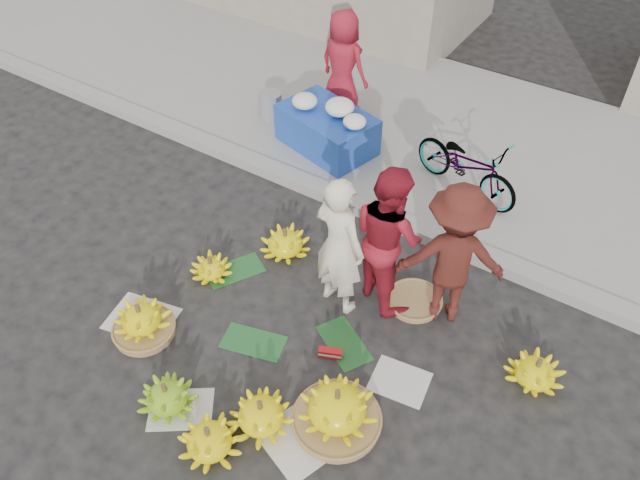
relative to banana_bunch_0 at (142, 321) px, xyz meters
The scene contains 22 objects.
ground 1.35m from the banana_bunch_0, 32.37° to the left, with size 80.00×80.00×0.00m, color black.
curb 3.13m from the banana_bunch_0, 68.78° to the left, with size 40.00×0.25×0.15m, color gray.
sidewalk 5.15m from the banana_bunch_0, 77.28° to the left, with size 40.00×4.00×0.12m, color gray.
newspaper_scatter 1.15m from the banana_bunch_0, ahead, with size 3.20×1.80×0.00m, color silver, non-canonical shape.
banana_leaves 1.39m from the banana_bunch_0, 41.63° to the left, with size 2.00×1.00×0.00m, color #194C22, non-canonical shape.
banana_bunch_0 is the anchor object (origin of this frame).
banana_bunch_1 0.95m from the banana_bunch_0, 32.07° to the right, with size 0.66×0.66×0.34m.
banana_bunch_2 1.57m from the banana_bunch_0, 23.93° to the right, with size 0.72×0.72×0.35m.
banana_bunch_3 1.68m from the banana_bunch_0, ahead, with size 0.60×0.60×0.37m.
banana_bunch_4 2.26m from the banana_bunch_0, ahead, with size 0.86×0.86×0.54m.
banana_bunch_5 3.97m from the banana_bunch_0, 24.24° to the left, with size 0.55×0.55×0.34m.
banana_bunch_6 1.03m from the banana_bunch_0, 86.70° to the left, with size 0.56×0.56×0.29m.
banana_bunch_7 1.88m from the banana_bunch_0, 72.97° to the left, with size 0.65×0.65×0.36m.
basket_spare 2.91m from the banana_bunch_0, 40.88° to the left, with size 0.59×0.59×0.07m, color olive.
incense_stack 1.97m from the banana_bunch_0, 24.06° to the left, with size 0.24×0.08×0.10m, color red.
vendor_cream 2.18m from the banana_bunch_0, 45.18° to the left, with size 0.62×0.40×1.69m, color white.
vendor_red 2.69m from the banana_bunch_0, 45.43° to the left, with size 0.84×0.65×1.72m, color #AB1A28.
man_striped 3.24m from the banana_bunch_0, 38.00° to the left, with size 1.10×0.63×1.69m, color maroon.
flower_table 3.75m from the banana_bunch_0, 91.51° to the left, with size 1.47×1.12×0.76m.
grey_bucket 4.14m from the banana_bunch_0, 107.26° to the left, with size 0.34×0.34×0.38m, color gray.
flower_vendor 4.69m from the banana_bunch_0, 94.88° to the left, with size 0.77×0.50×1.57m, color #AB1A28.
bicycle 4.32m from the banana_bunch_0, 63.96° to the left, with size 1.54×0.54×0.81m, color gray.
Camera 1 is at (2.61, -3.13, 5.24)m, focal length 35.00 mm.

